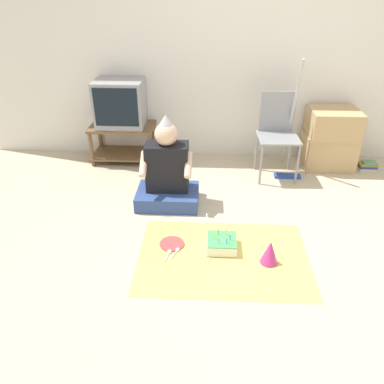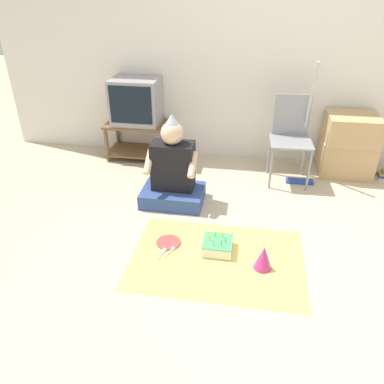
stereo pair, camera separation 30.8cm
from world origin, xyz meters
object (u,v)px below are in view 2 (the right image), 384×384
cardboard_box_stack (348,145)px  person_seated (173,174)px  tv (136,101)px  birthday_cake (217,245)px  dust_mop (303,147)px  paper_plate (168,242)px  folding_chair (291,133)px  party_hat_blue (264,257)px

cardboard_box_stack → person_seated: person_seated is taller
tv → birthday_cake: (1.12, -1.66, -0.63)m
tv → dust_mop: bearing=-8.3°
tv → paper_plate: bearing=-66.3°
folding_chair → cardboard_box_stack: (0.64, 0.23, -0.18)m
birthday_cake → dust_mop: bearing=62.0°
folding_chair → person_seated: size_ratio=1.02×
dust_mop → tv: bearing=171.7°
folding_chair → birthday_cake: bearing=-113.2°
party_hat_blue → paper_plate: 0.78m
tv → folding_chair: size_ratio=0.60×
person_seated → party_hat_blue: bearing=-45.0°
person_seated → paper_plate: (0.10, -0.68, -0.28)m
tv → paper_plate: 1.90m
tv → party_hat_blue: size_ratio=2.79×
birthday_cake → party_hat_blue: size_ratio=1.22×
tv → person_seated: tv is taller
paper_plate → dust_mop: bearing=50.0°
folding_chair → birthday_cake: size_ratio=3.80×
birthday_cake → party_hat_blue: 0.39m
folding_chair → paper_plate: (-1.00, -1.35, -0.50)m
folding_chair → party_hat_blue: size_ratio=4.64×
person_seated → paper_plate: person_seated is taller
cardboard_box_stack → dust_mop: 0.54m
party_hat_blue → cardboard_box_stack: bearing=63.5°
dust_mop → party_hat_blue: bearing=-104.0°
cardboard_box_stack → birthday_cake: size_ratio=2.84×
dust_mop → folding_chair: bearing=-177.2°
tv → cardboard_box_stack: size_ratio=0.80×
person_seated → birthday_cake: person_seated is taller
party_hat_blue → paper_plate: bearing=166.6°
tv → dust_mop: 1.90m
folding_chair → dust_mop: 0.21m
paper_plate → birthday_cake: bearing=-4.0°
tv → birthday_cake: tv is taller
tv → person_seated: 1.20m
cardboard_box_stack → dust_mop: size_ratio=0.53×
birthday_cake → tv: bearing=124.0°
dust_mop → person_seated: 1.42m
folding_chair → cardboard_box_stack: folding_chair is taller
tv → paper_plate: (0.72, -1.63, -0.67)m
dust_mop → party_hat_blue: 1.61m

